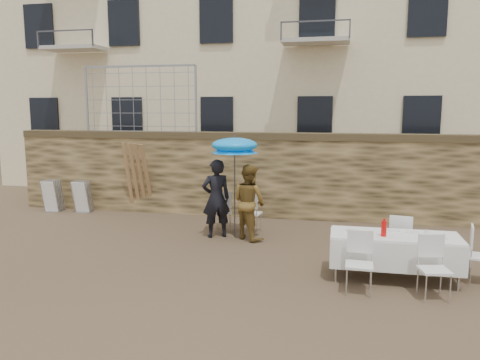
% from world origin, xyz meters
% --- Properties ---
extents(ground, '(80.00, 80.00, 0.00)m').
position_xyz_m(ground, '(0.00, 0.00, 0.00)').
color(ground, brown).
rests_on(ground, ground).
extents(stone_wall, '(13.00, 0.50, 2.20)m').
position_xyz_m(stone_wall, '(0.00, 5.00, 1.10)').
color(stone_wall, brown).
rests_on(stone_wall, ground).
extents(chain_link_fence, '(3.20, 0.06, 1.80)m').
position_xyz_m(chain_link_fence, '(-3.00, 5.00, 3.10)').
color(chain_link_fence, gray).
rests_on(chain_link_fence, stone_wall).
extents(man_suit, '(0.76, 0.67, 1.76)m').
position_xyz_m(man_suit, '(-0.26, 2.76, 0.88)').
color(man_suit, black).
rests_on(man_suit, ground).
extents(woman_dress, '(1.03, 1.00, 1.67)m').
position_xyz_m(woman_dress, '(0.49, 2.76, 0.83)').
color(woman_dress, olive).
rests_on(woman_dress, ground).
extents(umbrella, '(1.05, 1.05, 2.12)m').
position_xyz_m(umbrella, '(0.14, 2.86, 2.00)').
color(umbrella, '#3F3F44').
rests_on(umbrella, ground).
extents(couple_chair_left, '(0.60, 0.60, 0.96)m').
position_xyz_m(couple_chair_left, '(-0.26, 3.31, 0.48)').
color(couple_chair_left, white).
rests_on(couple_chair_left, ground).
extents(couple_chair_right, '(0.54, 0.54, 0.96)m').
position_xyz_m(couple_chair_right, '(0.44, 3.31, 0.48)').
color(couple_chair_right, white).
rests_on(couple_chair_right, ground).
extents(banquet_table, '(2.10, 0.85, 0.78)m').
position_xyz_m(banquet_table, '(3.35, 0.82, 0.73)').
color(banquet_table, white).
rests_on(banquet_table, ground).
extents(soda_bottle, '(0.09, 0.09, 0.26)m').
position_xyz_m(soda_bottle, '(3.15, 0.67, 0.91)').
color(soda_bottle, red).
rests_on(soda_bottle, banquet_table).
extents(table_chair_front_left, '(0.50, 0.50, 0.96)m').
position_xyz_m(table_chair_front_left, '(2.75, 0.07, 0.48)').
color(table_chair_front_left, white).
rests_on(table_chair_front_left, ground).
extents(table_chair_front_right, '(0.57, 0.57, 0.96)m').
position_xyz_m(table_chair_front_right, '(3.85, 0.07, 0.48)').
color(table_chair_front_right, white).
rests_on(table_chair_front_right, ground).
extents(table_chair_back, '(0.56, 0.56, 0.96)m').
position_xyz_m(table_chair_back, '(3.55, 1.62, 0.48)').
color(table_chair_back, white).
rests_on(table_chair_back, ground).
extents(chair_stack_left, '(0.46, 0.47, 0.92)m').
position_xyz_m(chair_stack_left, '(-5.42, 4.51, 0.46)').
color(chair_stack_left, white).
rests_on(chair_stack_left, ground).
extents(chair_stack_right, '(0.46, 0.40, 0.92)m').
position_xyz_m(chair_stack_right, '(-4.52, 4.51, 0.46)').
color(chair_stack_right, white).
rests_on(chair_stack_right, ground).
extents(wood_planks, '(0.70, 0.20, 2.00)m').
position_xyz_m(wood_planks, '(-2.92, 4.58, 1.00)').
color(wood_planks, '#A37749').
rests_on(wood_planks, ground).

